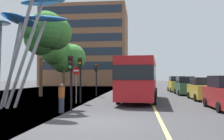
{
  "coord_description": "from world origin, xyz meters",
  "views": [
    {
      "loc": [
        1.71,
        -10.72,
        1.97
      ],
      "look_at": [
        -0.34,
        7.71,
        2.5
      ],
      "focal_mm": 39.18,
      "sensor_mm": 36.0,
      "label": 1
    }
  ],
  "objects_px": {
    "traffic_light_kerb_far": "(80,70)",
    "no_entry_sign": "(76,79)",
    "red_bus": "(139,77)",
    "traffic_light_island_mid": "(96,73)",
    "car_parked_far": "(202,89)",
    "car_far_side": "(177,84)",
    "pedestrian": "(61,98)",
    "car_side_street": "(185,86)",
    "traffic_light_kerb_near": "(71,71)"
  },
  "relations": [
    {
      "from": "car_side_street",
      "to": "car_far_side",
      "type": "distance_m",
      "value": 5.65
    },
    {
      "from": "traffic_light_kerb_far",
      "to": "red_bus",
      "type": "bearing_deg",
      "value": 28.89
    },
    {
      "from": "red_bus",
      "to": "traffic_light_island_mid",
      "type": "bearing_deg",
      "value": 136.31
    },
    {
      "from": "traffic_light_kerb_near",
      "to": "car_far_side",
      "type": "bearing_deg",
      "value": 65.34
    },
    {
      "from": "traffic_light_island_mid",
      "to": "traffic_light_kerb_near",
      "type": "bearing_deg",
      "value": -88.13
    },
    {
      "from": "traffic_light_kerb_far",
      "to": "car_far_side",
      "type": "height_order",
      "value": "traffic_light_kerb_far"
    },
    {
      "from": "pedestrian",
      "to": "red_bus",
      "type": "bearing_deg",
      "value": 59.29
    },
    {
      "from": "car_far_side",
      "to": "car_parked_far",
      "type": "bearing_deg",
      "value": -87.99
    },
    {
      "from": "traffic_light_kerb_far",
      "to": "car_far_side",
      "type": "distance_m",
      "value": 18.23
    },
    {
      "from": "car_side_street",
      "to": "traffic_light_kerb_far",
      "type": "bearing_deg",
      "value": -133.44
    },
    {
      "from": "pedestrian",
      "to": "traffic_light_island_mid",
      "type": "bearing_deg",
      "value": 90.32
    },
    {
      "from": "pedestrian",
      "to": "no_entry_sign",
      "type": "bearing_deg",
      "value": 94.89
    },
    {
      "from": "traffic_light_kerb_near",
      "to": "pedestrian",
      "type": "bearing_deg",
      "value": -108.64
    },
    {
      "from": "red_bus",
      "to": "pedestrian",
      "type": "xyz_separation_m",
      "value": [
        -4.25,
        -7.15,
        -1.14
      ]
    },
    {
      "from": "traffic_light_kerb_far",
      "to": "traffic_light_island_mid",
      "type": "height_order",
      "value": "traffic_light_kerb_far"
    },
    {
      "from": "traffic_light_island_mid",
      "to": "pedestrian",
      "type": "distance_m",
      "value": 11.38
    },
    {
      "from": "car_far_side",
      "to": "no_entry_sign",
      "type": "bearing_deg",
      "value": -121.64
    },
    {
      "from": "red_bus",
      "to": "pedestrian",
      "type": "relative_size",
      "value": 6.07
    },
    {
      "from": "traffic_light_kerb_near",
      "to": "car_parked_far",
      "type": "height_order",
      "value": "traffic_light_kerb_near"
    },
    {
      "from": "car_parked_far",
      "to": "car_side_street",
      "type": "xyz_separation_m",
      "value": [
        -0.35,
        6.05,
        0.03
      ]
    },
    {
      "from": "pedestrian",
      "to": "car_side_street",
      "type": "bearing_deg",
      "value": 57.66
    },
    {
      "from": "red_bus",
      "to": "traffic_light_kerb_far",
      "type": "bearing_deg",
      "value": -151.11
    },
    {
      "from": "car_parked_far",
      "to": "car_far_side",
      "type": "bearing_deg",
      "value": 92.01
    },
    {
      "from": "traffic_light_island_mid",
      "to": "car_parked_far",
      "type": "relative_size",
      "value": 0.76
    },
    {
      "from": "traffic_light_kerb_far",
      "to": "no_entry_sign",
      "type": "relative_size",
      "value": 1.24
    },
    {
      "from": "traffic_light_kerb_far",
      "to": "car_parked_far",
      "type": "distance_m",
      "value": 10.62
    },
    {
      "from": "car_parked_far",
      "to": "traffic_light_island_mid",
      "type": "bearing_deg",
      "value": 164.81
    },
    {
      "from": "car_far_side",
      "to": "no_entry_sign",
      "type": "height_order",
      "value": "no_entry_sign"
    },
    {
      "from": "traffic_light_kerb_near",
      "to": "car_far_side",
      "type": "relative_size",
      "value": 0.79
    },
    {
      "from": "car_far_side",
      "to": "pedestrian",
      "type": "height_order",
      "value": "car_far_side"
    },
    {
      "from": "car_parked_far",
      "to": "no_entry_sign",
      "type": "xyz_separation_m",
      "value": [
        -10.04,
        -3.94,
        0.9
      ]
    },
    {
      "from": "traffic_light_kerb_far",
      "to": "car_parked_far",
      "type": "relative_size",
      "value": 0.78
    },
    {
      "from": "traffic_light_kerb_near",
      "to": "traffic_light_kerb_far",
      "type": "bearing_deg",
      "value": 95.76
    },
    {
      "from": "red_bus",
      "to": "traffic_light_kerb_far",
      "type": "height_order",
      "value": "red_bus"
    },
    {
      "from": "no_entry_sign",
      "to": "car_parked_far",
      "type": "bearing_deg",
      "value": 21.41
    },
    {
      "from": "car_side_street",
      "to": "pedestrian",
      "type": "height_order",
      "value": "car_side_street"
    },
    {
      "from": "car_far_side",
      "to": "car_side_street",
      "type": "bearing_deg",
      "value": -89.36
    },
    {
      "from": "traffic_light_island_mid",
      "to": "car_far_side",
      "type": "distance_m",
      "value": 13.06
    },
    {
      "from": "car_parked_far",
      "to": "car_far_side",
      "type": "distance_m",
      "value": 11.7
    },
    {
      "from": "no_entry_sign",
      "to": "traffic_light_kerb_far",
      "type": "bearing_deg",
      "value": 9.53
    },
    {
      "from": "traffic_light_kerb_near",
      "to": "car_parked_far",
      "type": "xyz_separation_m",
      "value": [
        9.36,
        7.8,
        -1.41
      ]
    },
    {
      "from": "pedestrian",
      "to": "no_entry_sign",
      "type": "distance_m",
      "value": 4.82
    },
    {
      "from": "traffic_light_kerb_far",
      "to": "pedestrian",
      "type": "height_order",
      "value": "traffic_light_kerb_far"
    },
    {
      "from": "red_bus",
      "to": "car_side_street",
      "type": "relative_size",
      "value": 2.35
    },
    {
      "from": "pedestrian",
      "to": "car_parked_far",
      "type": "bearing_deg",
      "value": 41.85
    },
    {
      "from": "traffic_light_island_mid",
      "to": "car_parked_far",
      "type": "distance_m",
      "value": 10.16
    },
    {
      "from": "traffic_light_island_mid",
      "to": "car_parked_far",
      "type": "height_order",
      "value": "traffic_light_island_mid"
    },
    {
      "from": "traffic_light_island_mid",
      "to": "car_far_side",
      "type": "height_order",
      "value": "traffic_light_island_mid"
    },
    {
      "from": "red_bus",
      "to": "no_entry_sign",
      "type": "relative_size",
      "value": 3.62
    },
    {
      "from": "traffic_light_island_mid",
      "to": "red_bus",
      "type": "bearing_deg",
      "value": -43.69
    }
  ]
}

